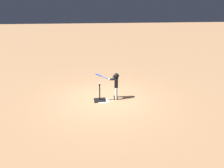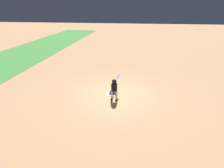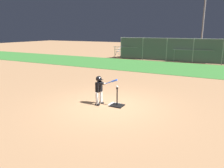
# 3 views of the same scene
# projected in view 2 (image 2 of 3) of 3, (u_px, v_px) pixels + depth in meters

# --- Properties ---
(ground_plane) EXTENTS (90.00, 90.00, 0.00)m
(ground_plane) POSITION_uv_depth(u_px,v_px,m) (115.00, 96.00, 9.56)
(ground_plane) COLOR #99704C
(home_plate) EXTENTS (0.47, 0.47, 0.02)m
(home_plate) POSITION_uv_depth(u_px,v_px,m) (111.00, 94.00, 9.71)
(home_plate) COLOR white
(home_plate) RESTS_ON ground_plane
(batting_tee) EXTENTS (0.50, 0.45, 0.76)m
(batting_tee) POSITION_uv_depth(u_px,v_px,m) (113.00, 92.00, 9.80)
(batting_tee) COLOR black
(batting_tee) RESTS_ON ground_plane
(batter_child) EXTENTS (1.01, 0.38, 1.17)m
(batter_child) POSITION_uv_depth(u_px,v_px,m) (114.00, 87.00, 8.87)
(batter_child) COLOR silver
(batter_child) RESTS_ON ground_plane
(baseball) EXTENTS (0.07, 0.07, 0.07)m
(baseball) POSITION_uv_depth(u_px,v_px,m) (113.00, 80.00, 9.51)
(baseball) COLOR white
(baseball) RESTS_ON batting_tee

